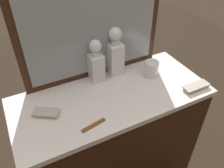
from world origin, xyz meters
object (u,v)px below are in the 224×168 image
object	(u,v)px
crystal_decanter_rear	(115,55)
crystal_decanter_center	(96,65)
tortoiseshell_comb	(94,125)
silver_brush_center	(196,87)
silver_brush_right	(46,113)
crystal_tumbler_right	(151,69)

from	to	relation	value
crystal_decanter_rear	crystal_decanter_center	bearing A→B (deg)	-172.90
crystal_decanter_rear	tortoiseshell_comb	distance (m)	0.49
crystal_decanter_rear	silver_brush_center	distance (m)	0.52
silver_brush_right	silver_brush_center	size ratio (longest dim) A/B	0.88
crystal_decanter_center	crystal_decanter_rear	bearing A→B (deg)	7.10
crystal_decanter_center	silver_brush_right	distance (m)	0.41
crystal_tumbler_right	silver_brush_center	bearing A→B (deg)	-54.52
crystal_decanter_center	silver_brush_right	xyz separation A→B (m)	(-0.36, -0.16, -0.10)
crystal_tumbler_right	silver_brush_right	distance (m)	0.68
crystal_decanter_rear	silver_brush_center	world-z (taller)	crystal_decanter_rear
crystal_decanter_center	silver_brush_right	bearing A→B (deg)	-156.04
silver_brush_center	tortoiseshell_comb	distance (m)	0.66
crystal_decanter_center	silver_brush_center	world-z (taller)	crystal_decanter_center
crystal_decanter_rear	crystal_tumbler_right	distance (m)	0.24
crystal_decanter_rear	crystal_decanter_center	world-z (taller)	crystal_decanter_rear
crystal_decanter_center	tortoiseshell_comb	size ratio (longest dim) A/B	1.98
crystal_decanter_rear	crystal_tumbler_right	bearing A→B (deg)	-36.16
crystal_decanter_rear	silver_brush_right	bearing A→B (deg)	-160.33
crystal_decanter_rear	crystal_tumbler_right	world-z (taller)	crystal_decanter_rear
crystal_decanter_center	tortoiseshell_comb	distance (m)	0.40
silver_brush_center	tortoiseshell_comb	bearing A→B (deg)	179.21
tortoiseshell_comb	crystal_decanter_rear	bearing A→B (deg)	49.44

